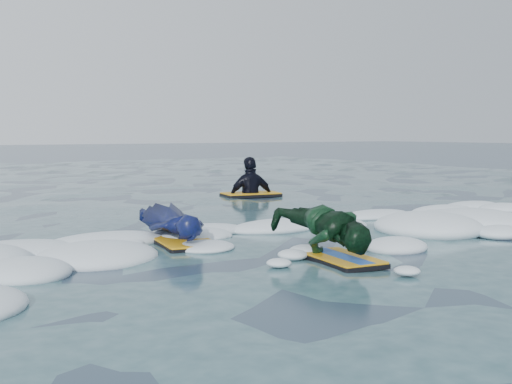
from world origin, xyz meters
The scene contains 5 objects.
ground centered at (0.00, 0.00, 0.00)m, with size 120.00×120.00×0.00m, color #1A273E.
foam_band centered at (0.00, 1.03, 0.00)m, with size 12.00×3.10×0.30m, color white, non-canonical shape.
prone_woman_unit centered at (-0.34, 1.31, 0.20)m, with size 0.81×1.61×0.40m.
prone_child_unit centered at (0.50, -0.33, 0.27)m, with size 0.84×1.40×0.52m.
waiting_rider_unit centered at (3.07, 5.14, -0.04)m, with size 1.16×0.76×1.61m.
Camera 1 is at (-3.34, -5.04, 1.21)m, focal length 45.00 mm.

